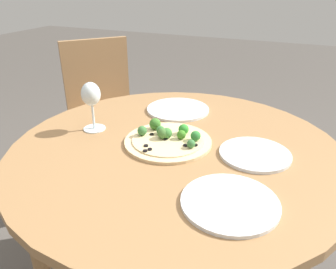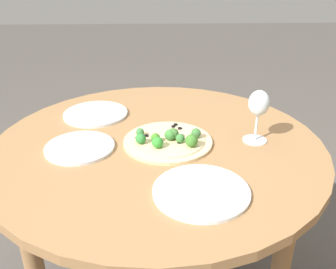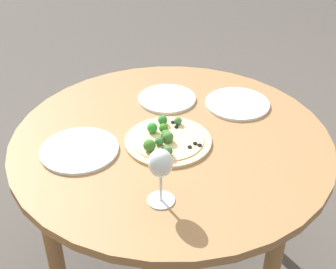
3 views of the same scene
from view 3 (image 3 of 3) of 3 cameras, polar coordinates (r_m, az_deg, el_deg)
name	(u,v)px [view 3 (image 3 of 3)]	position (r m, az deg, el deg)	size (l,w,h in m)	color
dining_table	(171,155)	(1.58, 0.38, -2.54)	(1.05, 1.05, 0.70)	olive
pizza	(166,139)	(1.50, -0.19, -0.58)	(0.28, 0.28, 0.05)	#DBBC89
wine_glass	(159,166)	(1.22, -1.13, -3.85)	(0.08, 0.08, 0.17)	silver
plate_near	(79,150)	(1.49, -10.75, -1.86)	(0.25, 0.25, 0.01)	silver
plate_far	(237,104)	(1.73, 8.45, 3.74)	(0.23, 0.23, 0.01)	silver
plate_side	(167,99)	(1.74, -0.12, 4.39)	(0.21, 0.21, 0.01)	silver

